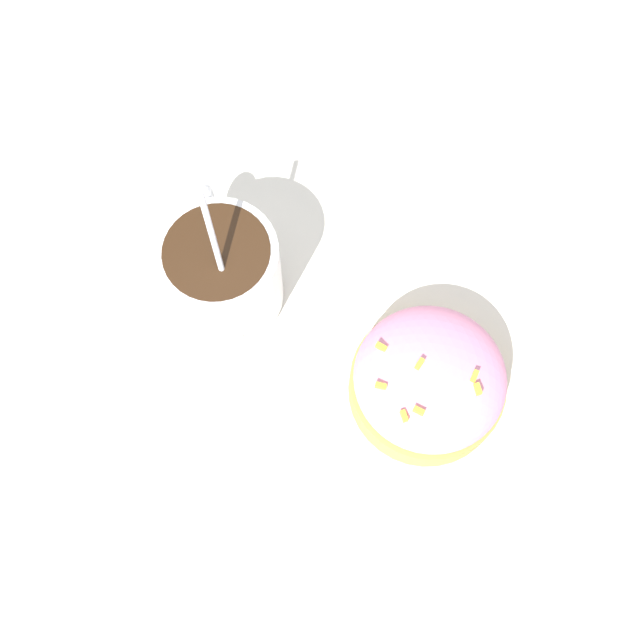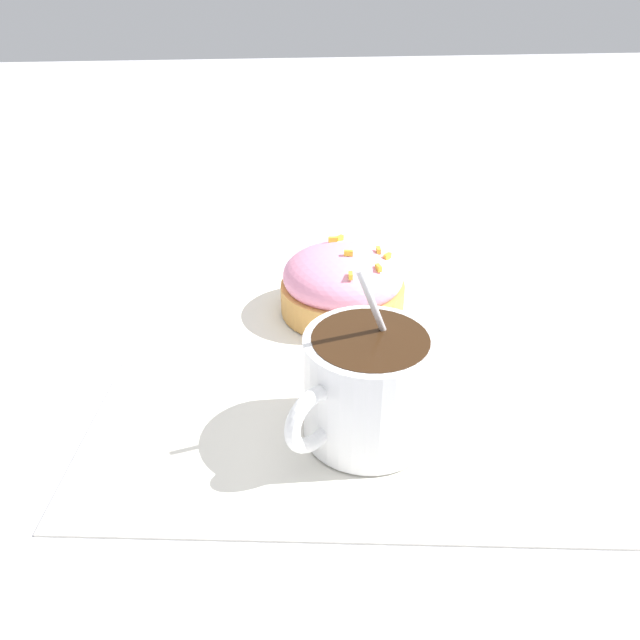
{
  "view_description": "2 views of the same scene",
  "coord_description": "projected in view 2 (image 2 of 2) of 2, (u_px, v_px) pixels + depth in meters",
  "views": [
    {
      "loc": [
        0.07,
        -0.17,
        0.5
      ],
      "look_at": [
        -0.0,
        -0.01,
        0.04
      ],
      "focal_mm": 42.0,
      "sensor_mm": 36.0,
      "label": 1
    },
    {
      "loc": [
        -0.37,
        0.05,
        0.27
      ],
      "look_at": [
        0.01,
        0.01,
        0.04
      ],
      "focal_mm": 35.0,
      "sensor_mm": 36.0,
      "label": 2
    }
  ],
  "objects": [
    {
      "name": "ground_plane",
      "position": [
        339.0,
        367.0,
        0.46
      ],
      "size": [
        3.0,
        3.0,
        0.0
      ],
      "primitive_type": "plane",
      "color": "#B2B2B7"
    },
    {
      "name": "frosted_pastry",
      "position": [
        343.0,
        284.0,
        0.51
      ],
      "size": [
        0.1,
        0.1,
        0.06
      ],
      "color": "#D19347",
      "rests_on": "paper_napkin"
    },
    {
      "name": "coffee_cup",
      "position": [
        367.0,
        384.0,
        0.37
      ],
      "size": [
        0.08,
        0.09,
        0.12
      ],
      "color": "white",
      "rests_on": "paper_napkin"
    },
    {
      "name": "paper_napkin",
      "position": [
        339.0,
        365.0,
        0.46
      ],
      "size": [
        0.36,
        0.36,
        0.0
      ],
      "color": "white",
      "rests_on": "ground_plane"
    }
  ]
}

